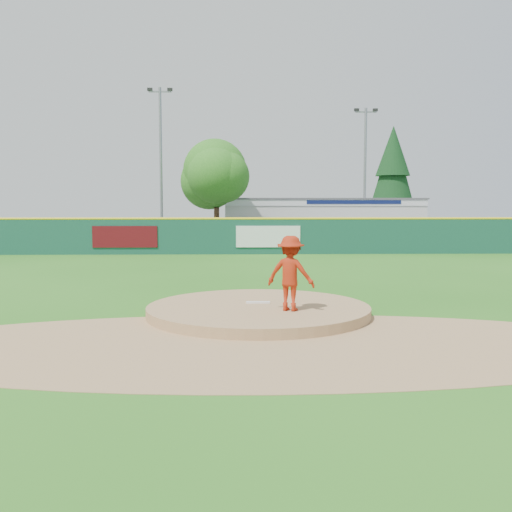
{
  "coord_description": "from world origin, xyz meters",
  "views": [
    {
      "loc": [
        -0.47,
        -13.93,
        2.69
      ],
      "look_at": [
        0.0,
        2.0,
        1.3
      ],
      "focal_mm": 40.0,
      "sensor_mm": 36.0,
      "label": 1
    }
  ],
  "objects_px": {
    "conifer_tree": "(393,174)",
    "light_pole_left": "(161,159)",
    "deciduous_tree": "(216,179)",
    "light_pole_right": "(365,168)",
    "pool_building_grp": "(319,219)",
    "playground_slide": "(35,235)",
    "pitcher": "(291,273)",
    "van": "(249,236)"
  },
  "relations": [
    {
      "from": "deciduous_tree",
      "to": "playground_slide",
      "type": "bearing_deg",
      "value": -162.87
    },
    {
      "from": "van",
      "to": "deciduous_tree",
      "type": "height_order",
      "value": "deciduous_tree"
    },
    {
      "from": "deciduous_tree",
      "to": "light_pole_right",
      "type": "xyz_separation_m",
      "value": [
        11.0,
        4.0,
        0.99
      ]
    },
    {
      "from": "deciduous_tree",
      "to": "pitcher",
      "type": "bearing_deg",
      "value": -83.94
    },
    {
      "from": "pool_building_grp",
      "to": "light_pole_right",
      "type": "relative_size",
      "value": 1.52
    },
    {
      "from": "playground_slide",
      "to": "conifer_tree",
      "type": "height_order",
      "value": "conifer_tree"
    },
    {
      "from": "playground_slide",
      "to": "deciduous_tree",
      "type": "distance_m",
      "value": 12.16
    },
    {
      "from": "pitcher",
      "to": "light_pole_right",
      "type": "bearing_deg",
      "value": -82.55
    },
    {
      "from": "van",
      "to": "pool_building_grp",
      "type": "relative_size",
      "value": 0.34
    },
    {
      "from": "deciduous_tree",
      "to": "light_pole_left",
      "type": "height_order",
      "value": "light_pole_left"
    },
    {
      "from": "pitcher",
      "to": "light_pole_right",
      "type": "relative_size",
      "value": 0.18
    },
    {
      "from": "pool_building_grp",
      "to": "van",
      "type": "bearing_deg",
      "value": -124.46
    },
    {
      "from": "pitcher",
      "to": "playground_slide",
      "type": "relative_size",
      "value": 0.55
    },
    {
      "from": "pitcher",
      "to": "deciduous_tree",
      "type": "bearing_deg",
      "value": -60.95
    },
    {
      "from": "pool_building_grp",
      "to": "deciduous_tree",
      "type": "bearing_deg",
      "value": -138.84
    },
    {
      "from": "deciduous_tree",
      "to": "light_pole_right",
      "type": "height_order",
      "value": "light_pole_right"
    },
    {
      "from": "van",
      "to": "light_pole_right",
      "type": "height_order",
      "value": "light_pole_right"
    },
    {
      "from": "playground_slide",
      "to": "deciduous_tree",
      "type": "xyz_separation_m",
      "value": [
        11.09,
        3.42,
        3.66
      ]
    },
    {
      "from": "playground_slide",
      "to": "deciduous_tree",
      "type": "relative_size",
      "value": 0.44
    },
    {
      "from": "pool_building_grp",
      "to": "deciduous_tree",
      "type": "relative_size",
      "value": 2.07
    },
    {
      "from": "conifer_tree",
      "to": "light_pole_right",
      "type": "height_order",
      "value": "light_pole_right"
    },
    {
      "from": "conifer_tree",
      "to": "light_pole_left",
      "type": "xyz_separation_m",
      "value": [
        -19.0,
        -9.0,
        0.51
      ]
    },
    {
      "from": "pool_building_grp",
      "to": "light_pole_left",
      "type": "relative_size",
      "value": 1.38
    },
    {
      "from": "conifer_tree",
      "to": "van",
      "type": "bearing_deg",
      "value": -135.75
    },
    {
      "from": "pitcher",
      "to": "pool_building_grp",
      "type": "relative_size",
      "value": 0.12
    },
    {
      "from": "deciduous_tree",
      "to": "conifer_tree",
      "type": "height_order",
      "value": "conifer_tree"
    },
    {
      "from": "pool_building_grp",
      "to": "playground_slide",
      "type": "xyz_separation_m",
      "value": [
        -19.09,
        -10.41,
        -0.77
      ]
    },
    {
      "from": "pool_building_grp",
      "to": "conifer_tree",
      "type": "distance_m",
      "value": 8.95
    },
    {
      "from": "conifer_tree",
      "to": "light_pole_left",
      "type": "relative_size",
      "value": 0.86
    },
    {
      "from": "pool_building_grp",
      "to": "pitcher",
      "type": "bearing_deg",
      "value": -99.15
    },
    {
      "from": "deciduous_tree",
      "to": "conifer_tree",
      "type": "distance_m",
      "value": 18.63
    },
    {
      "from": "light_pole_right",
      "to": "deciduous_tree",
      "type": "bearing_deg",
      "value": -160.02
    },
    {
      "from": "playground_slide",
      "to": "deciduous_tree",
      "type": "bearing_deg",
      "value": 17.13
    },
    {
      "from": "light_pole_left",
      "to": "light_pole_right",
      "type": "relative_size",
      "value": 1.1
    },
    {
      "from": "playground_slide",
      "to": "conifer_tree",
      "type": "xyz_separation_m",
      "value": [
        26.09,
        14.42,
        4.65
      ]
    },
    {
      "from": "playground_slide",
      "to": "light_pole_right",
      "type": "bearing_deg",
      "value": 18.56
    },
    {
      "from": "deciduous_tree",
      "to": "light_pole_left",
      "type": "distance_m",
      "value": 4.72
    },
    {
      "from": "pool_building_grp",
      "to": "light_pole_left",
      "type": "xyz_separation_m",
      "value": [
        -12.0,
        -4.99,
        4.39
      ]
    },
    {
      "from": "deciduous_tree",
      "to": "pool_building_grp",
      "type": "bearing_deg",
      "value": 41.16
    },
    {
      "from": "conifer_tree",
      "to": "pool_building_grp",
      "type": "bearing_deg",
      "value": -150.22
    },
    {
      "from": "deciduous_tree",
      "to": "conifer_tree",
      "type": "bearing_deg",
      "value": 36.25
    },
    {
      "from": "van",
      "to": "playground_slide",
      "type": "bearing_deg",
      "value": 119.19
    }
  ]
}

